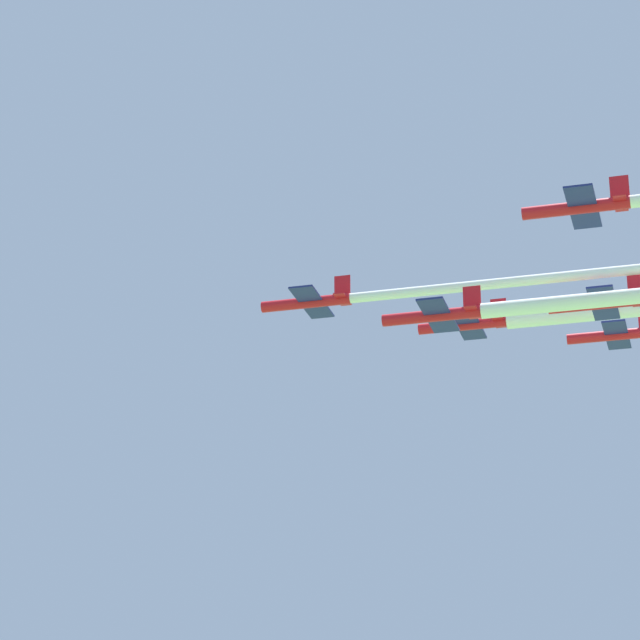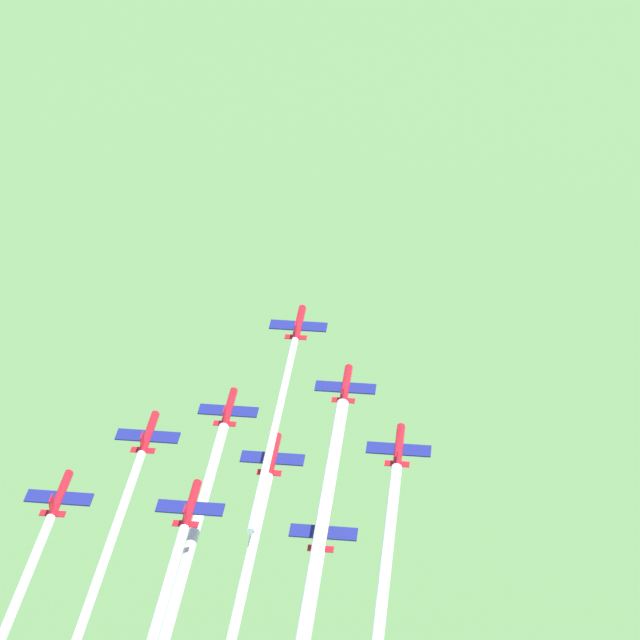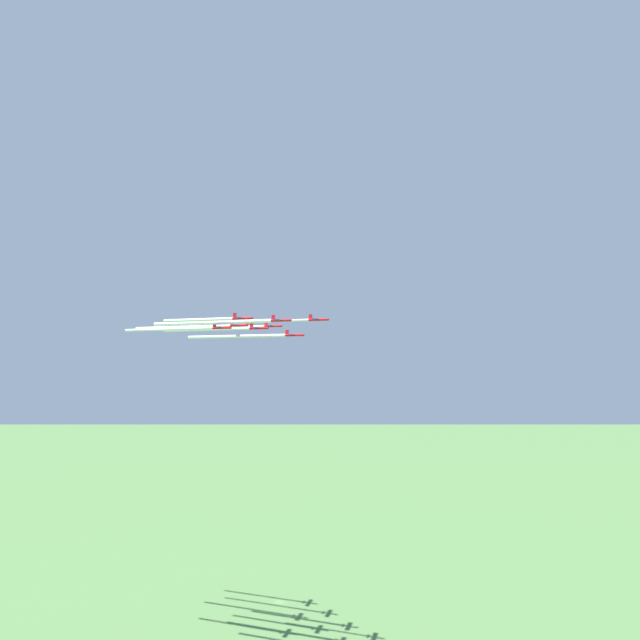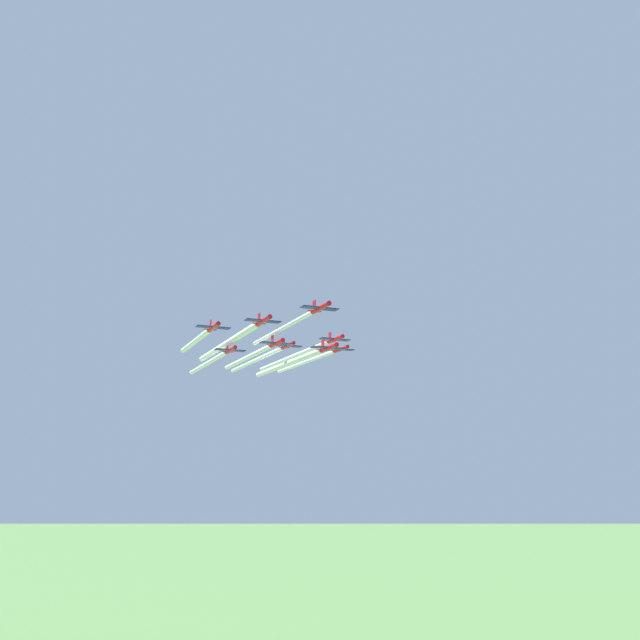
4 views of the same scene
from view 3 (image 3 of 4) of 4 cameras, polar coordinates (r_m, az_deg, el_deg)
ground_plane at (r=277.37m, az=-4.66°, el=-29.45°), size 3000.00×3000.00×0.00m
jet_0 at (r=184.02m, az=-0.25°, el=0.05°), size 7.72×7.32×2.58m
jet_1 at (r=194.13m, az=-3.00°, el=-1.73°), size 7.72×7.32×2.58m
jet_2 at (r=181.37m, az=-4.53°, el=-0.04°), size 7.72×7.32×2.58m
jet_3 at (r=205.38m, az=-5.45°, el=-0.69°), size 7.72×7.32×2.58m
jet_4 at (r=192.34m, az=-7.07°, el=-0.92°), size 7.72×7.32×2.58m
jet_5 at (r=179.86m, az=-8.91°, el=0.19°), size 7.72×7.32×2.58m
jet_6 at (r=216.64m, az=-7.65°, el=-0.89°), size 7.72×7.32×2.58m
jet_7 at (r=203.98m, az=-9.32°, el=-0.62°), size 7.72×7.32×2.58m
jet_8 at (r=191.36m, az=-11.22°, el=-0.87°), size 7.72×7.32×2.58m
smoke_trail_0 at (r=191.68m, az=-6.47°, el=-0.15°), size 36.42×4.52×0.84m
smoke_trail_1 at (r=204.16m, az=-9.62°, el=-1.85°), size 43.03×5.53×1.19m
smoke_trail_2 at (r=193.71m, az=-12.37°, el=-0.29°), size 49.71×6.41×1.40m
smoke_trail_3 at (r=218.02m, az=-12.41°, el=-0.87°), size 50.05×6.00×0.94m
smoke_trail_4 at (r=202.65m, az=-12.89°, el=-1.07°), size 37.90×4.86×1.04m
smoke_trail_5 at (r=188.37m, az=-13.78°, el=0.01°), size 28.53×4.04×1.17m
smoke_trail_6 at (r=228.03m, az=-13.24°, el=-1.03°), size 41.82×5.20×0.98m
smoke_trail_7 at (r=216.94m, az=-15.51°, el=-0.79°), size 45.17×5.59×1.03m
smoke_trail_8 at (r=203.42m, az=-16.97°, el=-1.02°), size 39.22×4.99×1.03m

